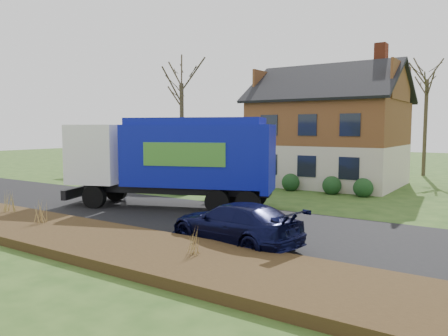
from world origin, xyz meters
The scene contains 13 objects.
ground centered at (0.00, 0.00, 0.00)m, with size 120.00×120.00×0.00m, color #274517.
road centered at (0.00, 0.00, 0.01)m, with size 80.00×7.00×0.02m, color black.
mulch_verge centered at (0.00, -5.30, 0.15)m, with size 80.00×3.50×0.30m, color black.
main_house centered at (1.49, 13.91, 4.03)m, with size 12.95×8.95×9.26m.
ranch_house centered at (-12.00, 13.00, 1.81)m, with size 9.80×8.20×3.70m.
garbage_truck centered at (-1.03, 1.42, 2.47)m, with size 10.31×6.03×4.29m.
silver_sedan centered at (-5.12, 4.92, 0.72)m, with size 1.51×4.34×1.43m, color #B9BCC1.
navy_wagon centered at (4.96, -2.69, 0.70)m, with size 1.95×4.81×1.40m, color black.
tree_front_west centered at (-7.28, 9.67, 7.96)m, with size 3.25×3.25×9.66m.
tree_back centered at (6.49, 23.36, 8.65)m, with size 3.28×3.28×10.38m.
grass_clump_west centered at (-5.11, -4.56, 0.77)m, with size 0.35×0.29×0.93m.
grass_clump_mid centered at (-2.06, -5.08, 0.76)m, with size 0.33×0.27×0.91m.
grass_clump_east centered at (5.15, -5.17, 0.68)m, with size 0.30×0.25×0.76m.
Camera 1 is at (12.47, -14.58, 3.81)m, focal length 35.00 mm.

